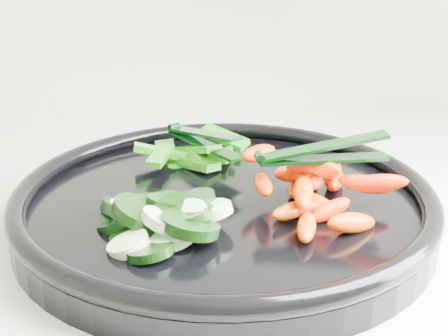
{
  "coord_description": "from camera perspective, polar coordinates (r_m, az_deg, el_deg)",
  "views": [
    {
      "loc": [
        -0.55,
        1.16,
        1.19
      ],
      "look_at": [
        -0.5,
        1.66,
        0.99
      ],
      "focal_mm": 50.0,
      "sensor_mm": 36.0,
      "label": 1
    }
  ],
  "objects": [
    {
      "name": "veggie_tray",
      "position": [
        0.56,
        0.0,
        -3.31
      ],
      "size": [
        0.47,
        0.47,
        0.04
      ],
      "color": "black",
      "rests_on": "counter"
    },
    {
      "name": "cucumber_pile",
      "position": [
        0.51,
        -6.02,
        -4.43
      ],
      "size": [
        0.12,
        0.12,
        0.04
      ],
      "color": "black",
      "rests_on": "veggie_tray"
    },
    {
      "name": "carrot_pile",
      "position": [
        0.54,
        8.3,
        -1.69
      ],
      "size": [
        0.13,
        0.15,
        0.05
      ],
      "color": "#FF4400",
      "rests_on": "veggie_tray"
    },
    {
      "name": "pepper_pile",
      "position": [
        0.64,
        -2.65,
        1.24
      ],
      "size": [
        0.12,
        0.1,
        0.04
      ],
      "color": "#17690A",
      "rests_on": "veggie_tray"
    },
    {
      "name": "tong_carrot",
      "position": [
        0.53,
        8.72,
        1.36
      ],
      "size": [
        0.11,
        0.02,
        0.02
      ],
      "color": "black",
      "rests_on": "carrot_pile"
    },
    {
      "name": "tong_pepper",
      "position": [
        0.63,
        -2.05,
        2.74
      ],
      "size": [
        0.07,
        0.1,
        0.02
      ],
      "color": "black",
      "rests_on": "pepper_pile"
    }
  ]
}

